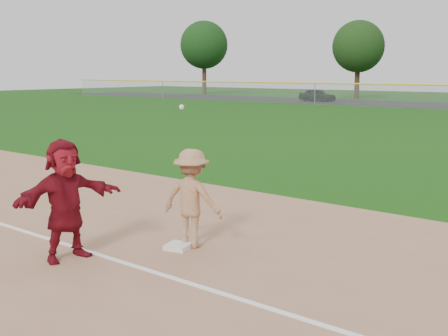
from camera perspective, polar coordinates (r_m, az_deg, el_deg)
The scene contains 8 objects.
ground at distance 9.73m, azimuth -5.61°, elevation -8.75°, with size 160.00×160.00×0.00m, color #17490E.
foul_line at distance 9.20m, azimuth -9.14°, elevation -9.77°, with size 60.00×0.10×0.01m, color white.
first_base at distance 9.94m, azimuth -4.68°, elevation -7.94°, with size 0.39×0.39×0.09m, color white.
base_runner at distance 9.53m, azimuth -15.82°, elevation -3.11°, with size 1.86×0.59×2.00m, color maroon.
car_left at distance 59.40m, azimuth 9.47°, elevation 7.32°, with size 1.55×3.85×1.31m, color black.
first_base_play at distance 9.85m, azimuth -3.29°, elevation -3.09°, with size 1.24×0.89×2.53m.
tree_0 at distance 77.40m, azimuth -2.04°, elevation 12.38°, with size 6.40×6.40×9.81m.
tree_1 at distance 66.08m, azimuth 13.50°, elevation 11.91°, with size 5.80×5.80×8.75m.
Camera 1 is at (6.48, -6.57, 3.09)m, focal length 45.00 mm.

